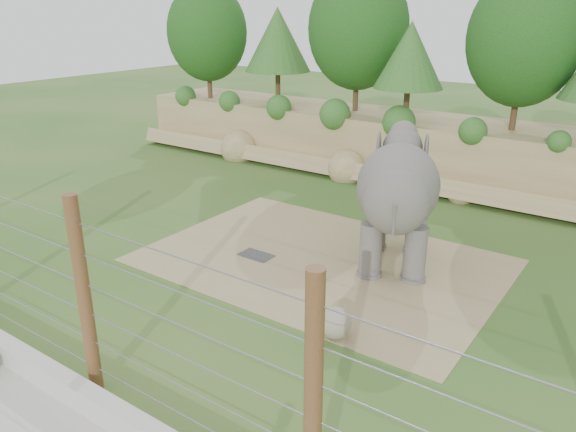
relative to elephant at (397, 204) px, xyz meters
The scene contains 8 objects.
ground 4.99m from the elephant, 119.50° to the right, with size 90.00×90.00×0.00m, color #2C5B1C.
back_embankment 9.06m from the elephant, 101.11° to the left, with size 30.00×5.52×8.77m.
dirt_patch 2.76m from the elephant, 149.81° to the right, with size 10.00×7.00×0.02m, color #988A58.
drain_grate 4.41m from the elephant, 151.73° to the right, with size 1.00×0.60×0.03m, color #262628.
elephant is the anchor object (origin of this frame).
stone_ball 4.62m from the elephant, 81.74° to the right, with size 0.74×0.74×0.74m, color gray.
retaining_wall 9.46m from the elephant, 104.19° to the right, with size 26.00×0.35×0.50m, color beige.
barrier_fence 8.84m from the elephant, 104.98° to the right, with size 20.26×0.26×4.00m.
Camera 1 is at (8.31, -9.78, 7.04)m, focal length 35.00 mm.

